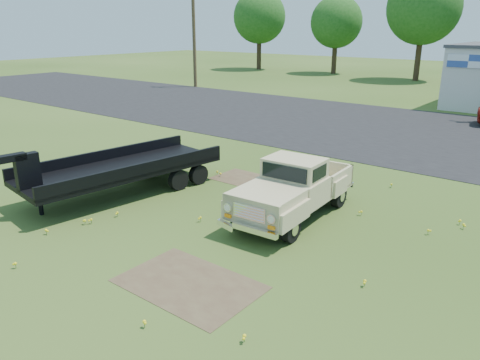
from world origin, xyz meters
name	(u,v)px	position (x,y,z in m)	size (l,w,h in m)	color
ground	(225,223)	(0.00, 0.00, 0.00)	(140.00, 140.00, 0.00)	#2F4A18
asphalt_lot	(410,132)	(0.00, 15.00, 0.00)	(90.00, 14.00, 0.02)	black
dirt_patch_a	(189,284)	(1.50, -3.00, 0.00)	(3.00, 2.00, 0.01)	#4D3829
dirt_patch_b	(245,179)	(-2.00, 3.50, 0.00)	(2.20, 1.60, 0.01)	#4D3829
utility_pole_west	(194,34)	(-22.00, 22.00, 4.60)	(1.60, 0.30, 9.00)	#473721
treeline_a	(259,17)	(-28.00, 40.00, 6.30)	(6.40, 6.40, 9.52)	#382819
treeline_b	(336,22)	(-18.00, 41.00, 5.67)	(5.76, 5.76, 8.57)	#382819
treeline_c	(424,8)	(-8.00, 39.50, 6.93)	(7.04, 7.04, 10.47)	#382819
vintage_pickup_truck	(294,188)	(1.25, 1.58, 0.89)	(1.90, 4.89, 1.77)	tan
flatbed_trailer	(121,165)	(-4.29, -0.18, 0.98)	(2.39, 7.18, 1.96)	black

